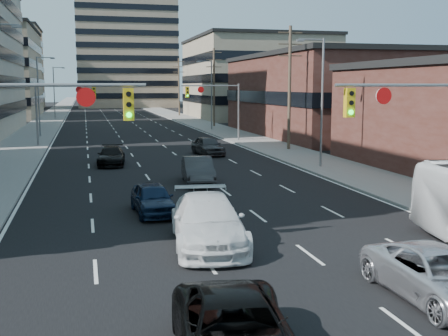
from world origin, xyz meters
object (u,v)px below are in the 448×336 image
white_van (208,221)px  silver_suv (440,275)px  sedan_blue (153,199)px  black_pickup (235,335)px

white_van → silver_suv: white_van is taller
silver_suv → sedan_blue: 13.80m
white_van → sedan_blue: 5.72m
black_pickup → sedan_blue: 14.56m
silver_suv → white_van: bearing=125.2°
silver_suv → sedan_blue: silver_suv is taller
black_pickup → sedan_blue: black_pickup is taller
black_pickup → white_van: bearing=88.1°
white_van → sedan_blue: white_van is taller
black_pickup → white_van: white_van is taller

